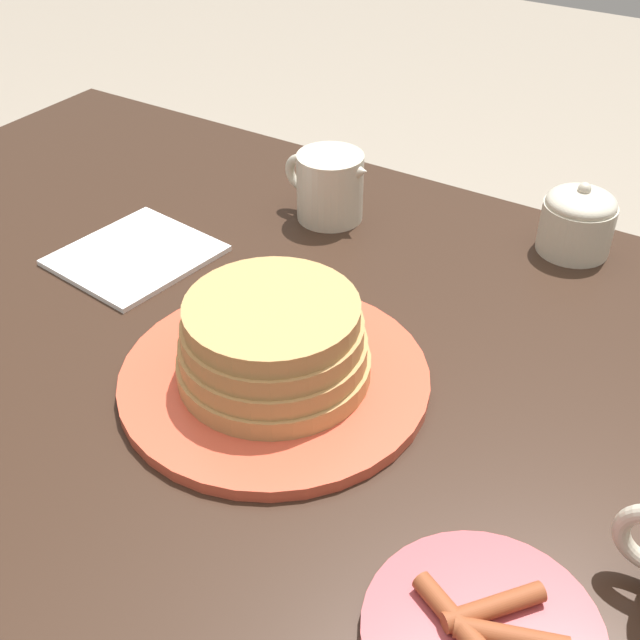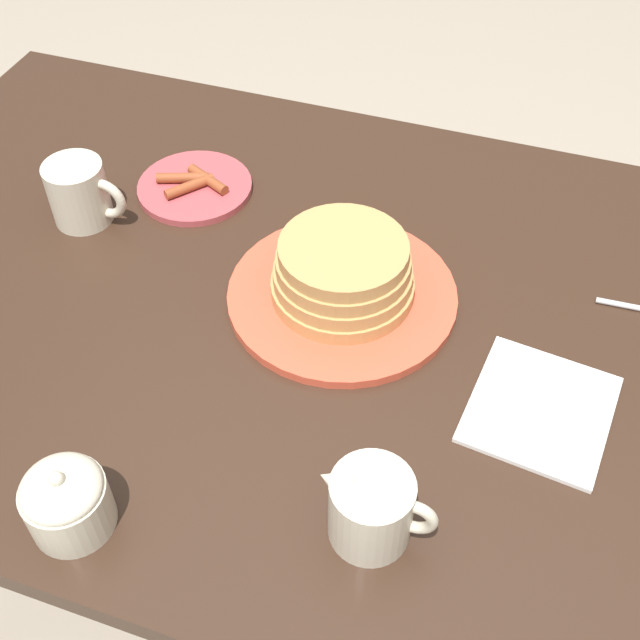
% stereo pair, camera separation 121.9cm
% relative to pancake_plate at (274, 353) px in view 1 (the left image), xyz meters
% --- Properties ---
extents(dining_table, '(1.35, 0.82, 0.74)m').
position_rel_pancake_plate_xyz_m(dining_table, '(-0.01, -0.02, -0.16)').
color(dining_table, '#332116').
rests_on(dining_table, ground_plane).
extents(pancake_plate, '(0.28, 0.28, 0.09)m').
position_rel_pancake_plate_xyz_m(pancake_plate, '(0.00, 0.00, 0.00)').
color(pancake_plate, '#DB5138').
rests_on(pancake_plate, dining_table).
extents(side_plate_bacon, '(0.16, 0.16, 0.02)m').
position_rel_pancake_plate_xyz_m(side_plate_bacon, '(-0.26, 0.13, -0.03)').
color(side_plate_bacon, '#B2474C').
rests_on(side_plate_bacon, dining_table).
extents(creamer_pitcher, '(0.12, 0.08, 0.09)m').
position_rel_pancake_plate_xyz_m(creamer_pitcher, '(0.12, -0.28, 0.01)').
color(creamer_pitcher, beige).
rests_on(creamer_pitcher, dining_table).
extents(sugar_bowl, '(0.08, 0.08, 0.08)m').
position_rel_pancake_plate_xyz_m(sugar_bowl, '(-0.15, -0.36, 0.00)').
color(sugar_bowl, beige).
rests_on(sugar_bowl, dining_table).
extents(napkin, '(0.16, 0.17, 0.01)m').
position_rel_pancake_plate_xyz_m(napkin, '(0.25, -0.09, -0.03)').
color(napkin, white).
rests_on(napkin, dining_table).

